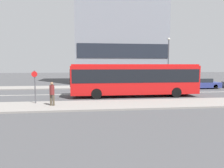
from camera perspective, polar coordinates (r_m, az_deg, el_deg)
ground_plane at (r=21.32m, az=-3.06°, el=-2.83°), size 120.00×120.00×0.00m
sidewalk_near at (r=15.17m, az=-1.55°, el=-5.98°), size 44.00×3.50×0.13m
sidewalk_far at (r=27.51m, az=-3.90°, el=-0.82°), size 44.00×3.50×0.13m
lane_centerline at (r=21.32m, az=-3.06°, el=-2.82°), size 41.80×0.16×0.01m
apartment_block_left_tower at (r=34.66m, az=2.43°, el=16.14°), size 14.78×6.22×19.00m
city_bus at (r=19.60m, az=6.44°, el=1.74°), size 12.20×2.57×3.14m
parked_car_0 at (r=28.63m, az=24.06°, el=0.11°), size 4.64×1.89×1.34m
pedestrian_near_stop at (r=15.09m, az=-16.77°, el=-2.27°), size 0.34×0.34×1.72m
bus_stop_sign at (r=16.38m, az=-21.17°, el=-0.04°), size 0.44×0.12×2.52m
street_lamp at (r=28.15m, az=15.81°, el=7.47°), size 0.36×0.36×6.55m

